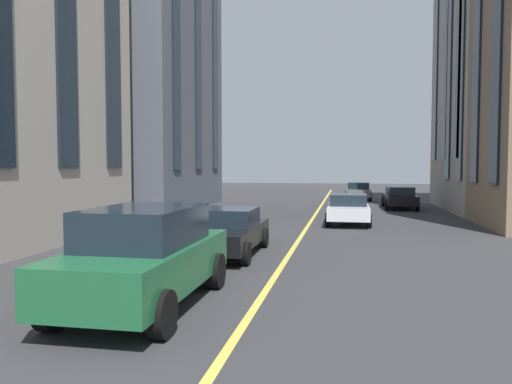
% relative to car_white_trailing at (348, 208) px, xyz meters
% --- Properties ---
extents(lane_centre_line, '(80.00, 0.16, 0.01)m').
position_rel_car_white_trailing_xyz_m(lane_centre_line, '(-8.26, 1.75, -0.70)').
color(lane_centre_line, '#D8C64C').
rests_on(lane_centre_line, ground_plane).
extents(car_white_trailing, '(4.40, 1.95, 1.37)m').
position_rel_car_white_trailing_xyz_m(car_white_trailing, '(0.00, 0.00, 0.00)').
color(car_white_trailing, silver).
rests_on(car_white_trailing, ground_plane).
extents(car_black_parked_a, '(4.40, 1.95, 1.37)m').
position_rel_car_white_trailing_xyz_m(car_black_parked_a, '(-8.47, 3.57, 0.00)').
color(car_black_parked_a, black).
rests_on(car_black_parked_a, ground_plane).
extents(car_black_oncoming, '(4.40, 1.95, 1.37)m').
position_rel_car_white_trailing_xyz_m(car_black_oncoming, '(8.55, -3.15, 0.00)').
color(car_black_oncoming, black).
rests_on(car_black_oncoming, ground_plane).
extents(car_grey_near, '(4.40, 1.95, 1.37)m').
position_rel_car_white_trailing_xyz_m(car_grey_near, '(15.91, -0.79, 0.00)').
color(car_grey_near, slate).
rests_on(car_grey_near, ground_plane).
extents(car_green_parked_b, '(4.70, 2.14, 1.88)m').
position_rel_car_white_trailing_xyz_m(car_green_parked_b, '(-13.98, 3.78, 0.27)').
color(car_green_parked_b, '#1E6038').
rests_on(car_green_parked_b, ground_plane).
extents(building_left_far, '(11.70, 10.99, 17.39)m').
position_rel_car_white_trailing_xyz_m(building_left_far, '(6.67, 14.69, 7.99)').
color(building_left_far, '#565B66').
rests_on(building_left_far, ground_plane).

